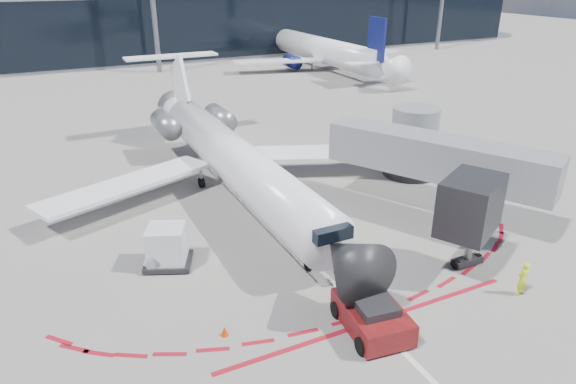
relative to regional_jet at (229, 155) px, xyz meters
name	(u,v)px	position (x,y,z in m)	size (l,w,h in m)	color
ground	(263,213)	(0.53, -4.00, -2.49)	(260.00, 260.00, 0.00)	slate
apron_centerline	(250,200)	(0.53, -2.00, -2.48)	(0.25, 40.00, 0.01)	silver
apron_stop_bar	(372,321)	(0.53, -15.50, -2.48)	(14.00, 0.25, 0.01)	maroon
terminal_building	(98,2)	(0.53, 60.97, 6.03)	(150.00, 24.15, 24.00)	#989A9D
jet_bridge	(430,157)	(10.32, -7.01, 0.52)	(10.03, 15.20, 4.90)	gray
regional_jet	(229,155)	(0.00, 0.00, 0.00)	(24.14, 29.77, 7.46)	white
pushback_tug	(372,316)	(0.22, -15.86, -1.86)	(2.73, 5.62, 1.43)	#530D0B
ramp_worker	(523,279)	(7.60, -16.81, -1.65)	(0.61, 0.40, 1.67)	#DDFF1A
uld_container	(167,247)	(-5.98, -7.39, -1.45)	(2.79, 2.61, 2.09)	black
safety_cone_left	(225,331)	(-5.29, -13.63, -2.27)	(0.31, 0.31, 0.43)	#E83604
safety_cone_right	(372,256)	(3.29, -11.46, -2.24)	(0.37, 0.37, 0.51)	#E83604
bg_airliner_1	(322,32)	(27.62, 36.85, 2.59)	(31.38, 33.22, 10.15)	white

